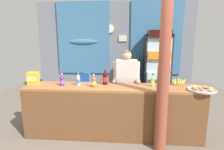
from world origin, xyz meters
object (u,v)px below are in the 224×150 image
(soda_bottle_iced_tea, at_px, (94,82))
(banana_bunch, at_px, (179,82))
(plastic_lawn_chair, at_px, (82,86))
(snack_box_choco_powder, at_px, (33,78))
(soda_bottle_cola, at_px, (105,77))
(soda_bottle_water, at_px, (78,80))
(stall_counter, at_px, (112,107))
(soda_bottle_lime_soda, at_px, (153,81))
(pastry_tray, at_px, (202,89))
(drink_fridge, at_px, (157,63))
(bottle_shelf_rack, at_px, (130,77))
(shopkeeper, at_px, (126,79))
(soda_bottle_grape_soda, at_px, (62,80))
(timber_post, at_px, (164,71))

(soda_bottle_iced_tea, xyz_separation_m, banana_bunch, (1.54, 0.25, -0.04))
(plastic_lawn_chair, bearing_deg, snack_box_choco_powder, -106.33)
(soda_bottle_cola, height_order, soda_bottle_water, soda_bottle_cola)
(stall_counter, xyz_separation_m, soda_bottle_water, (-0.63, 0.14, 0.47))
(soda_bottle_lime_soda, height_order, pastry_tray, soda_bottle_lime_soda)
(drink_fridge, xyz_separation_m, plastic_lawn_chair, (-2.11, -0.32, -0.61))
(soda_bottle_iced_tea, relative_size, pastry_tray, 0.52)
(stall_counter, bearing_deg, soda_bottle_cola, 120.74)
(pastry_tray, bearing_deg, stall_counter, 178.56)
(soda_bottle_cola, xyz_separation_m, soda_bottle_lime_soda, (0.87, -0.07, -0.04))
(snack_box_choco_powder, bearing_deg, plastic_lawn_chair, 73.67)
(soda_bottle_cola, distance_m, soda_bottle_water, 0.50)
(bottle_shelf_rack, height_order, plastic_lawn_chair, bottle_shelf_rack)
(plastic_lawn_chair, height_order, shopkeeper, shopkeeper)
(soda_bottle_water, bearing_deg, stall_counter, -12.76)
(stall_counter, height_order, bottle_shelf_rack, bottle_shelf_rack)
(soda_bottle_water, xyz_separation_m, snack_box_choco_powder, (-0.86, -0.00, 0.01))
(plastic_lawn_chair, distance_m, soda_bottle_lime_soda, 2.43)
(banana_bunch, bearing_deg, soda_bottle_water, -175.53)
(drink_fridge, height_order, banana_bunch, drink_fridge)
(soda_bottle_water, distance_m, banana_bunch, 1.85)
(plastic_lawn_chair, bearing_deg, soda_bottle_grape_soda, -87.33)
(drink_fridge, height_order, shopkeeper, drink_fridge)
(banana_bunch, bearing_deg, bottle_shelf_rack, 112.80)
(timber_post, bearing_deg, plastic_lawn_chair, 130.91)
(plastic_lawn_chair, bearing_deg, drink_fridge, 8.62)
(stall_counter, xyz_separation_m, pastry_tray, (1.50, -0.04, 0.38))
(drink_fridge, height_order, soda_bottle_lime_soda, drink_fridge)
(drink_fridge, relative_size, bottle_shelf_rack, 1.58)
(soda_bottle_lime_soda, xyz_separation_m, snack_box_choco_powder, (-2.21, -0.04, 0.02))
(soda_bottle_grape_soda, bearing_deg, stall_counter, -5.87)
(soda_bottle_lime_soda, distance_m, soda_bottle_iced_tea, 1.05)
(stall_counter, height_order, shopkeeper, shopkeeper)
(timber_post, height_order, soda_bottle_iced_tea, timber_post)
(pastry_tray, height_order, banana_bunch, banana_bunch)
(shopkeeper, bearing_deg, drink_fridge, 60.59)
(snack_box_choco_powder, bearing_deg, soda_bottle_grape_soda, -4.40)
(soda_bottle_water, relative_size, snack_box_choco_powder, 1.08)
(soda_bottle_cola, bearing_deg, stall_counter, -59.26)
(drink_fridge, distance_m, soda_bottle_water, 2.64)
(pastry_tray, bearing_deg, soda_bottle_cola, 170.16)
(stall_counter, relative_size, soda_bottle_grape_soda, 13.56)
(drink_fridge, bearing_deg, plastic_lawn_chair, -171.38)
(stall_counter, xyz_separation_m, bottle_shelf_rack, (0.35, 2.33, 0.08))
(timber_post, bearing_deg, bottle_shelf_rack, 99.84)
(drink_fridge, bearing_deg, soda_bottle_lime_soda, -101.31)
(soda_bottle_water, bearing_deg, soda_bottle_iced_tea, -18.25)
(shopkeeper, relative_size, pastry_tray, 3.42)
(soda_bottle_cola, relative_size, soda_bottle_lime_soda, 1.37)
(soda_bottle_lime_soda, height_order, soda_bottle_iced_tea, soda_bottle_iced_tea)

